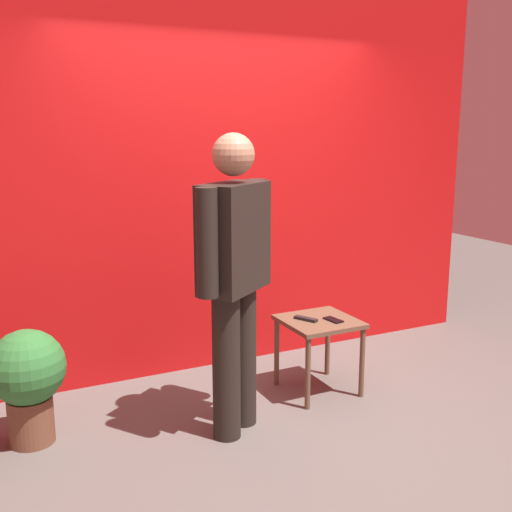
% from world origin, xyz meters
% --- Properties ---
extents(ground_plane, '(12.00, 12.00, 0.00)m').
position_xyz_m(ground_plane, '(0.00, 0.00, 0.00)').
color(ground_plane, '#59544F').
extents(back_wall_red, '(4.54, 0.12, 3.28)m').
position_xyz_m(back_wall_red, '(0.00, 1.37, 1.64)').
color(back_wall_red, red).
rests_on(back_wall_red, ground_plane).
extents(standing_person, '(0.63, 0.51, 1.79)m').
position_xyz_m(standing_person, '(-0.40, 0.29, 1.00)').
color(standing_person, black).
rests_on(standing_person, ground_plane).
extents(side_table, '(0.49, 0.49, 0.52)m').
position_xyz_m(side_table, '(0.35, 0.54, 0.44)').
color(side_table, brown).
rests_on(side_table, ground_plane).
extents(cell_phone, '(0.09, 0.15, 0.01)m').
position_xyz_m(cell_phone, '(0.42, 0.48, 0.53)').
color(cell_phone, black).
rests_on(cell_phone, side_table).
extents(tv_remote, '(0.12, 0.17, 0.02)m').
position_xyz_m(tv_remote, '(0.26, 0.57, 0.53)').
color(tv_remote, black).
rests_on(tv_remote, side_table).
extents(potted_plant, '(0.44, 0.44, 0.69)m').
position_xyz_m(potted_plant, '(-1.54, 0.67, 0.41)').
color(potted_plant, brown).
rests_on(potted_plant, ground_plane).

